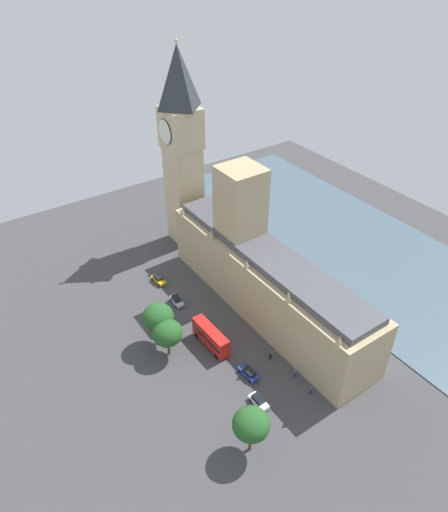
# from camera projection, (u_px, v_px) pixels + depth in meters

# --- Properties ---
(ground_plane) EXTENTS (150.04, 150.04, 0.00)m
(ground_plane) POSITION_uv_depth(u_px,v_px,m) (259.00, 311.00, 109.35)
(ground_plane) COLOR #424244
(river_thames) EXTENTS (44.94, 135.04, 0.25)m
(river_thames) POSITION_uv_depth(u_px,v_px,m) (368.00, 257.00, 126.56)
(river_thames) COLOR #475B6B
(river_thames) RESTS_ON ground
(parliament_building) EXTENTS (13.10, 59.27, 31.77)m
(parliament_building) POSITION_uv_depth(u_px,v_px,m) (262.00, 273.00, 106.08)
(parliament_building) COLOR tan
(parliament_building) RESTS_ON ground
(clock_tower) EXTENTS (8.96, 8.96, 52.87)m
(clock_tower) POSITION_uv_depth(u_px,v_px,m) (182.00, 147.00, 118.92)
(clock_tower) COLOR #CCBA8E
(clock_tower) RESTS_ON ground
(car_yellow_cab_far_end) EXTENTS (2.07, 4.70, 1.74)m
(car_yellow_cab_far_end) POSITION_uv_depth(u_px,v_px,m) (158.00, 279.00, 117.67)
(car_yellow_cab_far_end) COLOR gold
(car_yellow_cab_far_end) RESTS_ON ground
(car_silver_midblock) EXTENTS (2.02, 4.55, 1.74)m
(car_silver_midblock) POSITION_uv_depth(u_px,v_px,m) (177.00, 300.00, 111.11)
(car_silver_midblock) COLOR #B7B7BC
(car_silver_midblock) RESTS_ON ground
(double_decker_bus_opposite_hall) EXTENTS (2.89, 10.57, 4.75)m
(double_decker_bus_opposite_hall) POSITION_uv_depth(u_px,v_px,m) (211.00, 337.00, 99.07)
(double_decker_bus_opposite_hall) COLOR red
(double_decker_bus_opposite_hall) RESTS_ON ground
(car_blue_under_trees) EXTENTS (2.16, 4.83, 1.74)m
(car_blue_under_trees) POSITION_uv_depth(u_px,v_px,m) (249.00, 373.00, 93.38)
(car_blue_under_trees) COLOR navy
(car_blue_under_trees) RESTS_ON ground
(car_white_kerbside) EXTENTS (1.99, 4.43, 1.74)m
(car_white_kerbside) POSITION_uv_depth(u_px,v_px,m) (259.00, 401.00, 87.87)
(car_white_kerbside) COLOR silver
(car_white_kerbside) RESTS_ON ground
(pedestrian_by_river_gate) EXTENTS (0.60, 0.49, 1.68)m
(pedestrian_by_river_gate) POSITION_uv_depth(u_px,v_px,m) (270.00, 356.00, 97.20)
(pedestrian_by_river_gate) COLOR black
(pedestrian_by_river_gate) RESTS_ON ground
(pedestrian_corner) EXTENTS (0.66, 0.59, 1.58)m
(pedestrian_corner) POSITION_uv_depth(u_px,v_px,m) (311.00, 391.00, 90.06)
(pedestrian_corner) COLOR navy
(pedestrian_corner) RESTS_ON ground
(pedestrian_near_tower) EXTENTS (0.69, 0.71, 1.72)m
(pedestrian_near_tower) POSITION_uv_depth(u_px,v_px,m) (295.00, 374.00, 93.26)
(pedestrian_near_tower) COLOR navy
(pedestrian_near_tower) RESTS_ON ground
(plane_tree_trailing) EXTENTS (6.59, 6.59, 10.24)m
(plane_tree_trailing) POSITION_uv_depth(u_px,v_px,m) (158.00, 317.00, 97.02)
(plane_tree_trailing) COLOR brown
(plane_tree_trailing) RESTS_ON ground
(plane_tree_leading) EXTENTS (6.37, 6.37, 9.78)m
(plane_tree_leading) POSITION_uv_depth(u_px,v_px,m) (251.00, 424.00, 76.82)
(plane_tree_leading) COLOR brown
(plane_tree_leading) RESTS_ON ground
(plane_tree_slot_10) EXTENTS (6.33, 6.33, 8.76)m
(plane_tree_slot_10) POSITION_uv_depth(u_px,v_px,m) (167.00, 333.00, 95.16)
(plane_tree_slot_10) COLOR brown
(plane_tree_slot_10) RESTS_ON ground
(street_lamp_slot_11) EXTENTS (0.56, 0.56, 6.62)m
(street_lamp_slot_11) POSITION_uv_depth(u_px,v_px,m) (160.00, 324.00, 99.26)
(street_lamp_slot_11) COLOR black
(street_lamp_slot_11) RESTS_ON ground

